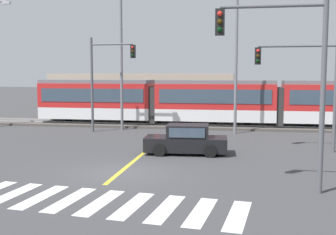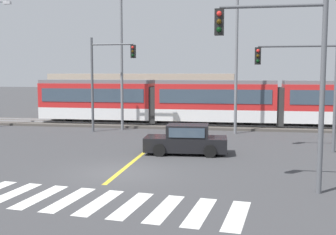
{
  "view_description": "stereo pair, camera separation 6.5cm",
  "coord_description": "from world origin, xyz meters",
  "px_view_note": "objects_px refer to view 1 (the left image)",
  "views": [
    {
      "loc": [
        4.94,
        -16.62,
        4.15
      ],
      "look_at": [
        0.83,
        7.1,
        1.6
      ],
      "focal_mm": 45.0,
      "sensor_mm": 36.0,
      "label": 1
    },
    {
      "loc": [
        5.01,
        -16.61,
        4.15
      ],
      "look_at": [
        0.83,
        7.1,
        1.6
      ],
      "focal_mm": 45.0,
      "sensor_mm": 36.0,
      "label": 2
    }
  ],
  "objects_px": {
    "traffic_light_mid_right": "(307,76)",
    "sedan_crossing": "(186,140)",
    "street_lamp_east": "(239,54)",
    "light_rail_tram": "(215,101)",
    "street_lamp_centre": "(123,55)",
    "traffic_light_near_right": "(288,64)",
    "traffic_light_far_left": "(106,71)"
  },
  "relations": [
    {
      "from": "street_lamp_east",
      "to": "traffic_light_mid_right",
      "type": "bearing_deg",
      "value": -59.57
    },
    {
      "from": "light_rail_tram",
      "to": "street_lamp_centre",
      "type": "distance_m",
      "value": 7.84
    },
    {
      "from": "traffic_light_far_left",
      "to": "street_lamp_east",
      "type": "height_order",
      "value": "street_lamp_east"
    },
    {
      "from": "traffic_light_far_left",
      "to": "street_lamp_centre",
      "type": "height_order",
      "value": "street_lamp_centre"
    },
    {
      "from": "traffic_light_near_right",
      "to": "street_lamp_centre",
      "type": "height_order",
      "value": "street_lamp_centre"
    },
    {
      "from": "traffic_light_near_right",
      "to": "traffic_light_far_left",
      "type": "bearing_deg",
      "value": 129.11
    },
    {
      "from": "traffic_light_mid_right",
      "to": "street_lamp_east",
      "type": "height_order",
      "value": "street_lamp_east"
    },
    {
      "from": "traffic_light_far_left",
      "to": "street_lamp_east",
      "type": "xyz_separation_m",
      "value": [
        9.17,
        0.74,
        1.17
      ]
    },
    {
      "from": "sedan_crossing",
      "to": "traffic_light_mid_right",
      "type": "height_order",
      "value": "traffic_light_mid_right"
    },
    {
      "from": "traffic_light_far_left",
      "to": "traffic_light_near_right",
      "type": "bearing_deg",
      "value": -50.89
    },
    {
      "from": "street_lamp_east",
      "to": "sedan_crossing",
      "type": "bearing_deg",
      "value": -108.01
    },
    {
      "from": "sedan_crossing",
      "to": "street_lamp_east",
      "type": "relative_size",
      "value": 0.44
    },
    {
      "from": "traffic_light_mid_right",
      "to": "street_lamp_east",
      "type": "xyz_separation_m",
      "value": [
        -3.57,
        6.08,
        1.48
      ]
    },
    {
      "from": "street_lamp_centre",
      "to": "street_lamp_east",
      "type": "height_order",
      "value": "street_lamp_centre"
    },
    {
      "from": "traffic_light_mid_right",
      "to": "sedan_crossing",
      "type": "bearing_deg",
      "value": -163.93
    },
    {
      "from": "traffic_light_mid_right",
      "to": "traffic_light_far_left",
      "type": "xyz_separation_m",
      "value": [
        -12.74,
        5.34,
        0.32
      ]
    },
    {
      "from": "traffic_light_far_left",
      "to": "street_lamp_east",
      "type": "relative_size",
      "value": 0.68
    },
    {
      "from": "traffic_light_far_left",
      "to": "street_lamp_east",
      "type": "distance_m",
      "value": 9.27
    },
    {
      "from": "traffic_light_mid_right",
      "to": "street_lamp_centre",
      "type": "xyz_separation_m",
      "value": [
        -11.77,
        6.54,
        1.5
      ]
    },
    {
      "from": "traffic_light_far_left",
      "to": "light_rail_tram",
      "type": "bearing_deg",
      "value": 28.53
    },
    {
      "from": "light_rail_tram",
      "to": "traffic_light_far_left",
      "type": "bearing_deg",
      "value": -151.47
    },
    {
      "from": "sedan_crossing",
      "to": "street_lamp_east",
      "type": "height_order",
      "value": "street_lamp_east"
    },
    {
      "from": "sedan_crossing",
      "to": "traffic_light_mid_right",
      "type": "bearing_deg",
      "value": 16.07
    },
    {
      "from": "traffic_light_far_left",
      "to": "traffic_light_near_right",
      "type": "height_order",
      "value": "traffic_light_near_right"
    },
    {
      "from": "light_rail_tram",
      "to": "traffic_light_mid_right",
      "type": "bearing_deg",
      "value": -60.46
    },
    {
      "from": "light_rail_tram",
      "to": "street_lamp_east",
      "type": "bearing_deg",
      "value": -62.14
    },
    {
      "from": "light_rail_tram",
      "to": "sedan_crossing",
      "type": "height_order",
      "value": "light_rail_tram"
    },
    {
      "from": "light_rail_tram",
      "to": "traffic_light_far_left",
      "type": "distance_m",
      "value": 8.74
    },
    {
      "from": "light_rail_tram",
      "to": "traffic_light_near_right",
      "type": "height_order",
      "value": "traffic_light_near_right"
    },
    {
      "from": "sedan_crossing",
      "to": "street_lamp_centre",
      "type": "bearing_deg",
      "value": 124.24
    },
    {
      "from": "light_rail_tram",
      "to": "traffic_light_near_right",
      "type": "distance_m",
      "value": 17.97
    },
    {
      "from": "traffic_light_near_right",
      "to": "street_lamp_east",
      "type": "xyz_separation_m",
      "value": [
        -1.75,
        14.16,
        0.99
      ]
    }
  ]
}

